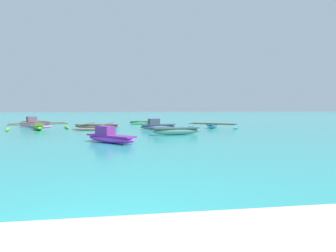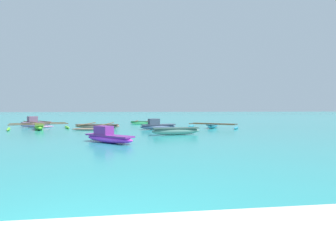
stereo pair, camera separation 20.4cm
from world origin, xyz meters
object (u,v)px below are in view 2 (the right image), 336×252
moored_boat_0 (176,131)px  moored_boat_2 (213,126)px  moored_boat_6 (39,126)px  moored_boat_7 (108,137)px  moored_boat_1 (157,126)px  moored_boat_4 (36,123)px  moored_boat_3 (142,122)px  moored_boat_5 (97,126)px

moored_boat_0 → moored_boat_2: bearing=43.6°
moored_boat_6 → moored_boat_7: (6.59, -9.45, 0.06)m
moored_boat_1 → moored_boat_2: (4.97, 0.70, -0.12)m
moored_boat_0 → moored_boat_4: bearing=134.6°
moored_boat_3 → moored_boat_7: (-2.25, -16.33, 0.14)m
moored_boat_1 → moored_boat_2: 5.02m
moored_boat_2 → moored_boat_5: bearing=118.7°
moored_boat_2 → moored_boat_4: moored_boat_4 is taller
moored_boat_7 → moored_boat_2: bearing=89.7°
moored_boat_2 → moored_boat_1: bearing=132.7°
moored_boat_0 → moored_boat_2: moored_boat_0 is taller
moored_boat_0 → moored_boat_7: moored_boat_7 is taller
moored_boat_5 → moored_boat_6: bearing=-165.9°
moored_boat_1 → moored_boat_7: 8.69m
moored_boat_4 → moored_boat_7: (7.83, -12.30, -0.03)m
moored_boat_5 → moored_boat_7: moored_boat_7 is taller
moored_boat_2 → moored_boat_3: 9.66m
moored_boat_2 → moored_boat_6: bearing=121.9°
moored_boat_0 → moored_boat_4: (-11.89, 8.92, 0.06)m
moored_boat_4 → moored_boat_5: 6.48m
moored_boat_5 → moored_boat_7: (1.86, -9.79, 0.10)m
moored_boat_0 → moored_boat_6: (-10.65, 6.08, -0.03)m
moored_boat_0 → moored_boat_7: 5.28m
moored_boat_6 → moored_boat_4: bearing=-177.1°
moored_boat_3 → moored_boat_5: moored_boat_5 is taller
moored_boat_4 → moored_boat_3: bearing=-15.3°
moored_boat_3 → moored_boat_7: size_ratio=1.16×
moored_boat_1 → moored_boat_3: (-1.01, 8.28, -0.16)m
moored_boat_0 → moored_boat_3: moored_boat_0 is taller
moored_boat_3 → moored_boat_4: size_ratio=0.79×
moored_boat_1 → moored_boat_5: moored_boat_1 is taller
moored_boat_7 → moored_boat_0: bearing=82.6°
moored_boat_1 → moored_boat_7: moored_boat_1 is taller
moored_boat_4 → moored_boat_6: moored_boat_4 is taller
moored_boat_5 → moored_boat_7: 9.97m
moored_boat_0 → moored_boat_7: bearing=-148.9°
moored_boat_5 → moored_boat_6: size_ratio=0.93×
moored_boat_3 → moored_boat_6: moored_boat_6 is taller
moored_boat_6 → moored_boat_7: moored_boat_7 is taller
moored_boat_1 → moored_boat_4: (-11.09, 4.25, 0.02)m
moored_boat_1 → moored_boat_7: (-3.26, -8.05, -0.02)m
moored_boat_2 → moored_boat_3: moored_boat_2 is taller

